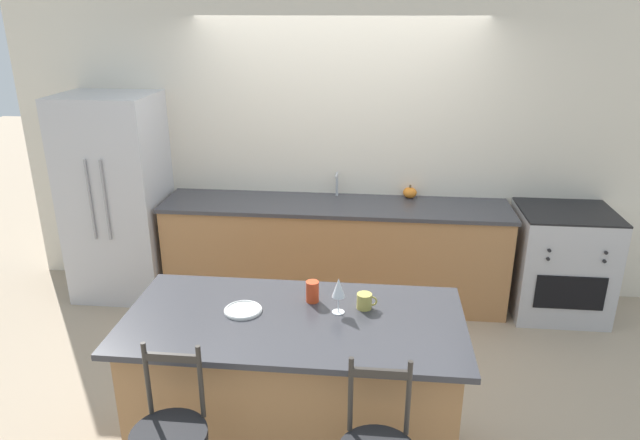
% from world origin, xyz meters
% --- Properties ---
extents(ground_plane, '(18.00, 18.00, 0.00)m').
position_xyz_m(ground_plane, '(0.00, 0.00, 0.00)').
color(ground_plane, tan).
extents(wall_back, '(6.00, 0.07, 2.70)m').
position_xyz_m(wall_back, '(0.00, 0.70, 1.35)').
color(wall_back, beige).
rests_on(wall_back, ground_plane).
extents(back_counter, '(3.07, 0.68, 0.94)m').
position_xyz_m(back_counter, '(0.00, 0.38, 0.47)').
color(back_counter, '#A87547').
rests_on(back_counter, ground_plane).
extents(sink_faucet, '(0.02, 0.13, 0.22)m').
position_xyz_m(sink_faucet, '(0.00, 0.58, 1.07)').
color(sink_faucet, '#ADAFB5').
rests_on(sink_faucet, back_counter).
extents(kitchen_island, '(1.89, 0.92, 0.95)m').
position_xyz_m(kitchen_island, '(-0.07, -1.66, 0.48)').
color(kitchen_island, '#A87547').
rests_on(kitchen_island, ground_plane).
extents(refrigerator, '(0.83, 0.72, 1.87)m').
position_xyz_m(refrigerator, '(-1.98, 0.33, 0.93)').
color(refrigerator, '#BCBCC1').
rests_on(refrigerator, ground_plane).
extents(oven_range, '(0.78, 0.71, 0.95)m').
position_xyz_m(oven_range, '(1.98, 0.33, 0.48)').
color(oven_range, '#B7B7BC').
rests_on(oven_range, ground_plane).
extents(dinner_plate, '(0.21, 0.21, 0.02)m').
position_xyz_m(dinner_plate, '(-0.37, -1.62, 0.96)').
color(dinner_plate, white).
rests_on(dinner_plate, kitchen_island).
extents(wine_glass, '(0.08, 0.08, 0.21)m').
position_xyz_m(wine_glass, '(0.17, -1.58, 1.11)').
color(wine_glass, white).
rests_on(wine_glass, kitchen_island).
extents(coffee_mug, '(0.12, 0.09, 0.09)m').
position_xyz_m(coffee_mug, '(0.32, -1.51, 1.00)').
color(coffee_mug, '#C1B251').
rests_on(coffee_mug, kitchen_island).
extents(tumbler_cup, '(0.08, 0.08, 0.13)m').
position_xyz_m(tumbler_cup, '(0.01, -1.46, 1.02)').
color(tumbler_cup, red).
rests_on(tumbler_cup, kitchen_island).
extents(pumpkin_decoration, '(0.12, 0.12, 0.12)m').
position_xyz_m(pumpkin_decoration, '(0.67, 0.59, 0.99)').
color(pumpkin_decoration, orange).
rests_on(pumpkin_decoration, back_counter).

